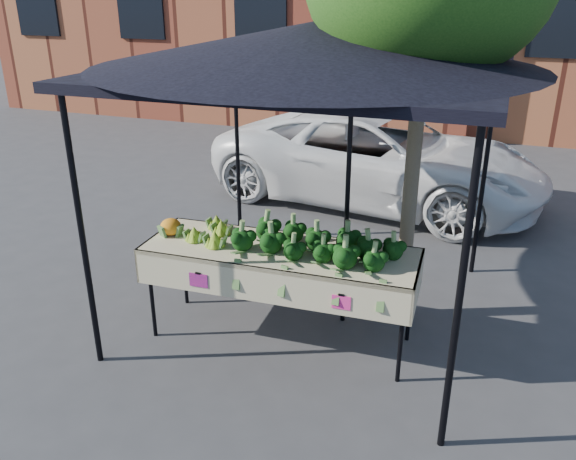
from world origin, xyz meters
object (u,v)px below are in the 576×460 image
object	(u,v)px
canopy	(313,179)
street_tree	(417,116)
table	(280,295)
vehicle	(386,33)

from	to	relation	value
canopy	street_tree	size ratio (longest dim) A/B	0.80
table	vehicle	size ratio (longest dim) A/B	0.50
vehicle	street_tree	bearing A→B (deg)	-155.74
street_tree	table	bearing A→B (deg)	-140.18
table	street_tree	distance (m)	1.97
vehicle	table	bearing A→B (deg)	-172.40
vehicle	canopy	bearing A→B (deg)	-170.65
table	canopy	size ratio (longest dim) A/B	0.77
street_tree	canopy	bearing A→B (deg)	-165.24
canopy	vehicle	size ratio (longest dim) A/B	0.65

